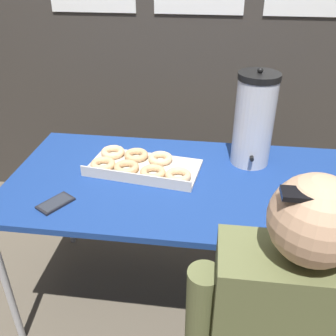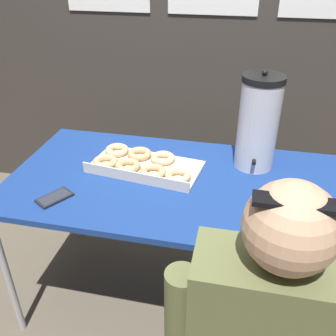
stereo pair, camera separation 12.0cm
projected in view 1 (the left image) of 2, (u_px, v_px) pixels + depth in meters
The scene contains 6 objects.
ground_plane at pixel (178, 296), 2.07m from camera, with size 12.00×12.00×0.00m, color brown.
back_wall at pixel (199, 3), 2.25m from camera, with size 6.00×0.11×2.75m.
folding_table at pixel (180, 188), 1.71m from camera, with size 1.55×0.81×0.76m.
donut_box at pixel (140, 165), 1.76m from camera, with size 0.55×0.34×0.05m.
coffee_urn at pixel (254, 120), 1.72m from camera, with size 0.19×0.21×0.46m.
cell_phone at pixel (56, 203), 1.52m from camera, with size 0.14×0.16×0.01m.
Camera 1 is at (0.13, -1.42, 1.66)m, focal length 40.00 mm.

